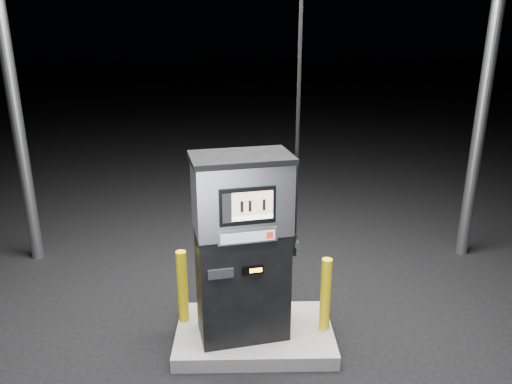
{
  "coord_description": "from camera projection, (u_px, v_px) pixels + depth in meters",
  "views": [
    {
      "loc": [
        -0.09,
        -4.39,
        3.15
      ],
      "look_at": [
        0.01,
        0.0,
        1.63
      ],
      "focal_mm": 35.0,
      "sensor_mm": 36.0,
      "label": 1
    }
  ],
  "objects": [
    {
      "name": "ground",
      "position": [
        255.0,
        340.0,
        5.18
      ],
      "size": [
        80.0,
        80.0,
        0.0
      ],
      "primitive_type": "plane",
      "color": "black",
      "rests_on": "ground"
    },
    {
      "name": "pump_island",
      "position": [
        255.0,
        334.0,
        5.15
      ],
      "size": [
        1.6,
        1.0,
        0.15
      ],
      "primitive_type": "cube",
      "color": "slate",
      "rests_on": "ground"
    },
    {
      "name": "fuel_dispenser",
      "position": [
        243.0,
        247.0,
        4.75
      ],
      "size": [
        1.07,
        0.73,
        3.86
      ],
      "rotation": [
        0.0,
        0.0,
        0.21
      ],
      "color": "black",
      "rests_on": "pump_island"
    },
    {
      "name": "bollard_left",
      "position": [
        183.0,
        287.0,
        5.14
      ],
      "size": [
        0.13,
        0.13,
        0.8
      ],
      "primitive_type": "cylinder",
      "rotation": [
        0.0,
        0.0,
        -0.21
      ],
      "color": "yellow",
      "rests_on": "pump_island"
    },
    {
      "name": "bollard_right",
      "position": [
        325.0,
        295.0,
        5.0
      ],
      "size": [
        0.13,
        0.13,
        0.79
      ],
      "primitive_type": "cylinder",
      "rotation": [
        0.0,
        0.0,
        0.32
      ],
      "color": "yellow",
      "rests_on": "pump_island"
    }
  ]
}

